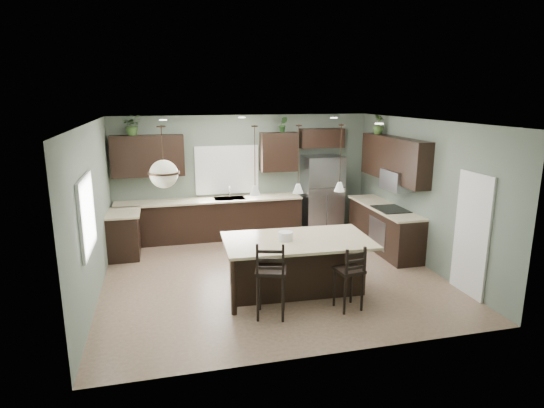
{
  "coord_description": "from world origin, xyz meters",
  "views": [
    {
      "loc": [
        -1.89,
        -7.64,
        3.25
      ],
      "look_at": [
        0.1,
        0.4,
        1.25
      ],
      "focal_mm": 30.0,
      "sensor_mm": 36.0,
      "label": 1
    }
  ],
  "objects_px": {
    "refrigerator": "(322,194)",
    "plant_back_left": "(133,125)",
    "serving_dish": "(286,236)",
    "kitchen_island": "(297,266)",
    "bar_stool_left": "(271,279)",
    "bar_stool_right": "(349,277)"
  },
  "relations": [
    {
      "from": "refrigerator",
      "to": "plant_back_left",
      "type": "height_order",
      "value": "plant_back_left"
    },
    {
      "from": "refrigerator",
      "to": "serving_dish",
      "type": "relative_size",
      "value": 7.71
    },
    {
      "from": "kitchen_island",
      "to": "serving_dish",
      "type": "distance_m",
      "value": 0.57
    },
    {
      "from": "serving_dish",
      "to": "plant_back_left",
      "type": "distance_m",
      "value": 4.46
    },
    {
      "from": "kitchen_island",
      "to": "bar_stool_left",
      "type": "xyz_separation_m",
      "value": [
        -0.63,
        -0.75,
        0.14
      ]
    },
    {
      "from": "serving_dish",
      "to": "bar_stool_right",
      "type": "distance_m",
      "value": 1.22
    },
    {
      "from": "kitchen_island",
      "to": "plant_back_left",
      "type": "bearing_deg",
      "value": 130.77
    },
    {
      "from": "bar_stool_right",
      "to": "plant_back_left",
      "type": "distance_m",
      "value": 5.67
    },
    {
      "from": "refrigerator",
      "to": "bar_stool_right",
      "type": "distance_m",
      "value": 4.14
    },
    {
      "from": "bar_stool_left",
      "to": "plant_back_left",
      "type": "relative_size",
      "value": 2.73
    },
    {
      "from": "kitchen_island",
      "to": "bar_stool_left",
      "type": "distance_m",
      "value": 1.0
    },
    {
      "from": "serving_dish",
      "to": "bar_stool_right",
      "type": "height_order",
      "value": "serving_dish"
    },
    {
      "from": "refrigerator",
      "to": "bar_stool_right",
      "type": "relative_size",
      "value": 1.77
    },
    {
      "from": "kitchen_island",
      "to": "serving_dish",
      "type": "xyz_separation_m",
      "value": [
        -0.2,
        0.01,
        0.53
      ]
    },
    {
      "from": "refrigerator",
      "to": "bar_stool_left",
      "type": "distance_m",
      "value": 4.54
    },
    {
      "from": "bar_stool_right",
      "to": "bar_stool_left",
      "type": "bearing_deg",
      "value": 169.2
    },
    {
      "from": "kitchen_island",
      "to": "bar_stool_left",
      "type": "bearing_deg",
      "value": -127.67
    },
    {
      "from": "bar_stool_left",
      "to": "plant_back_left",
      "type": "bearing_deg",
      "value": 132.98
    },
    {
      "from": "kitchen_island",
      "to": "refrigerator",
      "type": "bearing_deg",
      "value": 65.98
    },
    {
      "from": "bar_stool_left",
      "to": "serving_dish",
      "type": "bearing_deg",
      "value": 77.1
    },
    {
      "from": "refrigerator",
      "to": "bar_stool_left",
      "type": "relative_size",
      "value": 1.53
    },
    {
      "from": "refrigerator",
      "to": "bar_stool_right",
      "type": "xyz_separation_m",
      "value": [
        -1.0,
        -4.0,
        -0.4
      ]
    }
  ]
}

